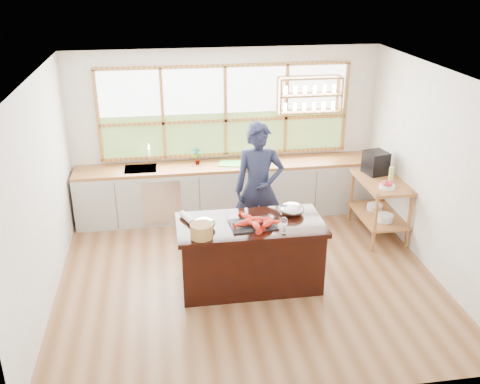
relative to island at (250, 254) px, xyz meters
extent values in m
plane|color=#8F6341|center=(0.00, 0.20, -0.45)|extent=(5.00, 5.00, 0.00)
cube|color=white|center=(0.00, 2.45, 0.90)|extent=(5.00, 0.02, 2.70)
cube|color=white|center=(0.00, -2.05, 0.90)|extent=(5.00, 0.02, 2.70)
cube|color=white|center=(-2.50, 0.20, 0.90)|extent=(0.02, 4.50, 2.70)
cube|color=white|center=(2.50, 0.20, 0.90)|extent=(0.02, 4.50, 2.70)
cube|color=white|center=(0.00, 0.20, 2.25)|extent=(5.00, 4.50, 0.02)
cube|color=#BC8840|center=(0.00, 2.42, 1.25)|extent=(4.05, 0.06, 1.50)
cube|color=white|center=(0.00, 2.44, 1.59)|extent=(3.98, 0.01, 0.75)
cube|color=#3A5B24|center=(0.00, 2.44, 0.87)|extent=(3.98, 0.01, 0.70)
cube|color=#BC8840|center=(1.35, 2.31, 1.77)|extent=(1.00, 0.28, 0.03)
cube|color=#BC8840|center=(1.35, 2.31, 1.50)|extent=(1.00, 0.28, 0.03)
cube|color=#BC8840|center=(1.35, 2.31, 1.22)|extent=(1.00, 0.28, 0.03)
cube|color=#BC8840|center=(0.85, 2.31, 1.50)|extent=(0.03, 0.28, 0.55)
cube|color=#BC8840|center=(1.85, 2.31, 1.50)|extent=(0.03, 0.28, 0.55)
cube|color=beige|center=(0.00, 2.14, -0.03)|extent=(4.90, 0.62, 0.85)
cube|color=silver|center=(-1.10, 1.82, -0.02)|extent=(0.60, 0.01, 0.72)
cube|color=#A4672A|center=(0.00, 2.14, 0.42)|extent=(4.90, 0.62, 0.05)
cube|color=silver|center=(-1.40, 2.14, 0.37)|extent=(0.50, 0.42, 0.16)
cube|color=#A4672A|center=(2.45, 0.60, 0.00)|extent=(0.04, 0.04, 0.90)
cube|color=#A4672A|center=(2.45, 1.60, 0.00)|extent=(0.04, 0.04, 0.90)
cube|color=#A4672A|center=(1.93, 0.60, 0.00)|extent=(0.04, 0.04, 0.90)
cube|color=#A4672A|center=(1.93, 1.60, 0.00)|extent=(0.04, 0.04, 0.90)
cube|color=#A4672A|center=(2.19, 1.10, -0.13)|extent=(0.62, 1.10, 0.03)
cube|color=#A4672A|center=(2.19, 1.10, 0.42)|extent=(0.62, 1.10, 0.05)
cylinder|color=white|center=(2.19, 0.85, -0.07)|extent=(0.24, 0.24, 0.11)
cylinder|color=white|center=(2.19, 1.25, -0.07)|extent=(0.24, 0.24, 0.09)
cube|color=black|center=(0.00, 0.00, -0.03)|extent=(1.77, 0.82, 0.84)
cube|color=black|center=(0.00, 0.00, 0.42)|extent=(1.85, 0.90, 0.06)
imported|color=#1B1F38|center=(0.28, 0.91, 0.51)|extent=(0.74, 0.53, 1.92)
imported|color=slate|center=(-0.50, 2.20, 0.59)|extent=(0.16, 0.11, 0.30)
cube|color=#51BE44|center=(0.05, 2.14, 0.45)|extent=(0.46, 0.39, 0.01)
cube|color=black|center=(2.19, 1.39, 0.62)|extent=(0.37, 0.39, 0.35)
cylinder|color=#B1C064|center=(2.24, 0.93, 0.58)|extent=(0.07, 0.07, 0.27)
cylinder|color=white|center=(2.14, 0.80, 0.47)|extent=(0.23, 0.23, 0.05)
sphere|color=red|center=(2.19, 0.80, 0.52)|extent=(0.07, 0.07, 0.07)
sphere|color=red|center=(2.16, 0.85, 0.52)|extent=(0.07, 0.07, 0.07)
sphere|color=red|center=(2.10, 0.83, 0.52)|extent=(0.07, 0.07, 0.07)
sphere|color=red|center=(2.10, 0.77, 0.52)|extent=(0.07, 0.07, 0.07)
sphere|color=red|center=(2.16, 0.75, 0.52)|extent=(0.07, 0.07, 0.07)
cube|color=black|center=(0.02, -0.07, 0.45)|extent=(0.58, 0.44, 0.02)
ellipsoid|color=red|center=(-0.10, -0.12, 0.50)|extent=(0.23, 0.15, 0.08)
ellipsoid|color=red|center=(0.10, -0.05, 0.50)|extent=(0.23, 0.14, 0.08)
ellipsoid|color=red|center=(0.20, -0.17, 0.50)|extent=(0.21, 0.21, 0.08)
ellipsoid|color=red|center=(-0.03, 0.05, 0.50)|extent=(0.18, 0.23, 0.08)
ellipsoid|color=red|center=(0.04, -0.21, 0.50)|extent=(0.11, 0.22, 0.08)
ellipsoid|color=silver|center=(-0.59, -0.05, 0.51)|extent=(0.28, 0.28, 0.14)
ellipsoid|color=silver|center=(0.58, 0.17, 0.51)|extent=(0.32, 0.32, 0.15)
cylinder|color=silver|center=(0.35, -0.35, 0.45)|extent=(0.06, 0.06, 0.01)
cylinder|color=silver|center=(0.35, -0.35, 0.52)|extent=(0.01, 0.01, 0.13)
ellipsoid|color=silver|center=(0.35, -0.35, 0.62)|extent=(0.08, 0.08, 0.10)
cylinder|color=#AB8445|center=(-0.63, -0.29, 0.53)|extent=(0.27, 0.27, 0.17)
cylinder|color=white|center=(-0.78, 0.18, 0.49)|extent=(0.19, 0.31, 0.08)
camera|label=1|loc=(-1.03, -5.91, 3.46)|focal=40.00mm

